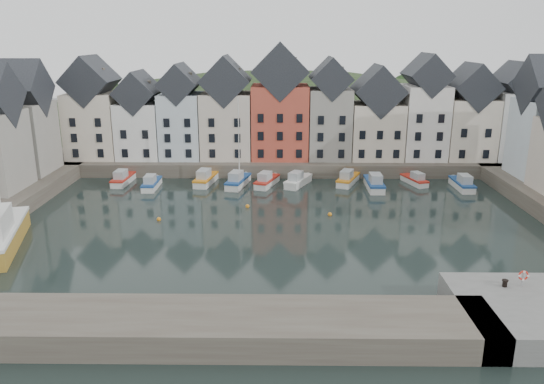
{
  "coord_description": "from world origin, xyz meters",
  "views": [
    {
      "loc": [
        -0.19,
        -54.77,
        20.51
      ],
      "look_at": [
        -0.91,
        6.0,
        2.61
      ],
      "focal_mm": 35.0,
      "sensor_mm": 36.0,
      "label": 1
    }
  ],
  "objects_px": {
    "mooring_bollard": "(505,283)",
    "life_ring_post": "(523,276)",
    "boat_a": "(123,179)",
    "boat_d": "(238,181)"
  },
  "relations": [
    {
      "from": "boat_a",
      "to": "mooring_bollard",
      "type": "relative_size",
      "value": 11.15
    },
    {
      "from": "boat_a",
      "to": "boat_d",
      "type": "distance_m",
      "value": 16.77
    },
    {
      "from": "mooring_bollard",
      "to": "life_ring_post",
      "type": "bearing_deg",
      "value": 3.82
    },
    {
      "from": "boat_a",
      "to": "life_ring_post",
      "type": "bearing_deg",
      "value": -38.03
    },
    {
      "from": "boat_d",
      "to": "life_ring_post",
      "type": "relative_size",
      "value": 9.76
    },
    {
      "from": "boat_d",
      "to": "mooring_bollard",
      "type": "height_order",
      "value": "boat_d"
    },
    {
      "from": "boat_d",
      "to": "mooring_bollard",
      "type": "distance_m",
      "value": 42.23
    },
    {
      "from": "boat_a",
      "to": "life_ring_post",
      "type": "height_order",
      "value": "life_ring_post"
    },
    {
      "from": "mooring_bollard",
      "to": "boat_a",
      "type": "bearing_deg",
      "value": 137.62
    },
    {
      "from": "mooring_bollard",
      "to": "life_ring_post",
      "type": "xyz_separation_m",
      "value": [
        1.37,
        0.09,
        0.55
      ]
    }
  ]
}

